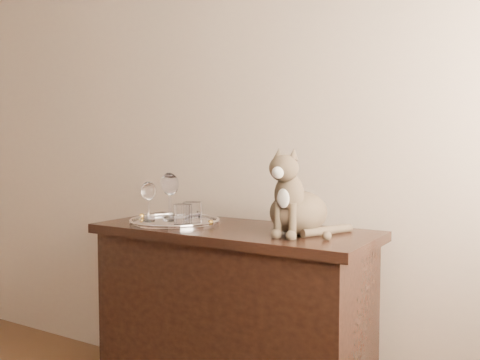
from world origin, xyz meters
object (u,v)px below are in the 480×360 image
object	(u,v)px
sideboard	(233,326)
tray	(175,222)
cat	(299,191)
tumbler_c	(192,213)
wine_glass_c	(149,201)
tumbler_a	(183,214)
wine_glass_a	(169,195)
wine_glass_d	(170,197)

from	to	relation	value
sideboard	tray	world-z (taller)	tray
cat	tumbler_c	bearing A→B (deg)	-175.61
wine_glass_c	tumbler_a	bearing A→B (deg)	-3.32
tumbler_a	tray	bearing A→B (deg)	146.69
wine_glass_c	tumbler_c	xyz separation A→B (m)	(0.21, 0.05, -0.04)
sideboard	cat	world-z (taller)	cat
wine_glass_c	tumbler_c	distance (m)	0.22
wine_glass_a	tumbler_a	world-z (taller)	wine_glass_a
wine_glass_a	tumbler_a	bearing A→B (deg)	-37.28
tray	wine_glass_c	size ratio (longest dim) A/B	2.26
tumbler_c	cat	world-z (taller)	cat
wine_glass_c	tumbler_a	xyz separation A→B (m)	(0.20, -0.01, -0.04)
wine_glass_d	cat	size ratio (longest dim) A/B	0.62
wine_glass_d	cat	world-z (taller)	cat
sideboard	wine_glass_d	world-z (taller)	wine_glass_d
tray	wine_glass_d	xyz separation A→B (m)	(-0.05, 0.03, 0.11)
tray	tumbler_a	bearing A→B (deg)	-33.31
sideboard	tray	size ratio (longest dim) A/B	3.00
wine_glass_c	tumbler_a	size ratio (longest dim) A/B	2.01
wine_glass_c	cat	world-z (taller)	cat
sideboard	wine_glass_a	xyz separation A→B (m)	(-0.39, 0.06, 0.54)
tray	tumbler_c	bearing A→B (deg)	0.27
wine_glass_a	tumbler_a	xyz separation A→B (m)	(0.19, -0.15, -0.06)
tray	cat	distance (m)	0.61
sideboard	cat	xyz separation A→B (m)	(0.30, 0.01, 0.59)
wine_glass_a	wine_glass_c	world-z (taller)	wine_glass_a
tumbler_a	wine_glass_a	bearing A→B (deg)	142.72
sideboard	wine_glass_c	size ratio (longest dim) A/B	6.79
wine_glass_d	tumbler_c	distance (m)	0.16
tray	wine_glass_c	bearing A→B (deg)	-156.13
sideboard	wine_glass_d	bearing A→B (deg)	179.56
sideboard	tumbler_c	world-z (taller)	tumbler_c
tumbler_a	sideboard	bearing A→B (deg)	24.61
sideboard	tray	xyz separation A→B (m)	(-0.29, -0.03, 0.43)
cat	wine_glass_d	bearing A→B (deg)	-179.44
tray	wine_glass_a	distance (m)	0.17
wine_glass_d	tumbler_c	world-z (taller)	wine_glass_d
wine_glass_c	tumbler_c	bearing A→B (deg)	13.31
tray	tumbler_a	xyz separation A→B (m)	(0.09, -0.06, 0.05)
tumbler_c	cat	bearing A→B (deg)	4.16
tumbler_a	tumbler_c	bearing A→B (deg)	84.61
tray	tumbler_a	world-z (taller)	tumbler_a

